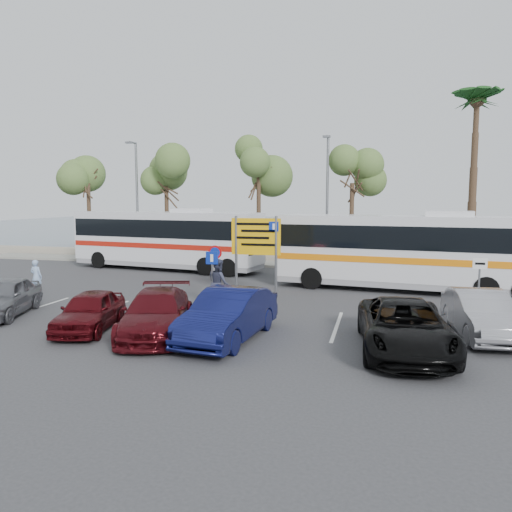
% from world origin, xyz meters
% --- Properties ---
extents(ground, '(120.00, 120.00, 0.00)m').
position_xyz_m(ground, '(0.00, 0.00, 0.00)').
color(ground, '#343336').
rests_on(ground, ground).
extents(kerb_strip, '(44.00, 2.40, 0.15)m').
position_xyz_m(kerb_strip, '(0.00, 14.00, 0.07)').
color(kerb_strip, gray).
rests_on(kerb_strip, ground).
extents(seawall, '(48.00, 0.80, 0.60)m').
position_xyz_m(seawall, '(0.00, 16.00, 0.30)').
color(seawall, gray).
rests_on(seawall, ground).
extents(sea, '(140.00, 140.00, 0.00)m').
position_xyz_m(sea, '(0.00, 60.00, 0.01)').
color(sea, '#3C5161').
rests_on(sea, ground).
extents(tree_far_left, '(3.20, 3.20, 7.60)m').
position_xyz_m(tree_far_left, '(-14.00, 14.00, 6.33)').
color(tree_far_left, '#382619').
rests_on(tree_far_left, kerb_strip).
extents(tree_left, '(3.20, 3.20, 7.20)m').
position_xyz_m(tree_left, '(-8.00, 14.00, 6.00)').
color(tree_left, '#382619').
rests_on(tree_left, kerb_strip).
extents(tree_mid, '(3.20, 3.20, 8.00)m').
position_xyz_m(tree_mid, '(-1.50, 14.00, 6.65)').
color(tree_mid, '#382619').
rests_on(tree_mid, kerb_strip).
extents(tree_right, '(3.20, 3.20, 7.40)m').
position_xyz_m(tree_right, '(4.50, 14.00, 6.17)').
color(tree_right, '#382619').
rests_on(tree_right, kerb_strip).
extents(palm_tree, '(4.80, 4.80, 11.20)m').
position_xyz_m(palm_tree, '(11.50, 14.00, 9.87)').
color(palm_tree, '#382619').
rests_on(palm_tree, kerb_strip).
extents(street_lamp_left, '(0.45, 1.15, 8.01)m').
position_xyz_m(street_lamp_left, '(-10.00, 13.52, 4.60)').
color(street_lamp_left, slate).
rests_on(street_lamp_left, kerb_strip).
extents(street_lamp_right, '(0.45, 1.15, 8.01)m').
position_xyz_m(street_lamp_right, '(3.00, 13.52, 4.60)').
color(street_lamp_right, slate).
rests_on(street_lamp_right, kerb_strip).
extents(direction_sign, '(2.20, 0.12, 3.60)m').
position_xyz_m(direction_sign, '(1.00, 3.20, 2.43)').
color(direction_sign, slate).
rests_on(direction_sign, ground).
extents(sign_no_stop, '(0.60, 0.08, 2.35)m').
position_xyz_m(sign_no_stop, '(-0.60, 2.38, 1.58)').
color(sign_no_stop, slate).
rests_on(sign_no_stop, ground).
extents(sign_parking, '(0.50, 0.07, 2.25)m').
position_xyz_m(sign_parking, '(-0.20, 0.79, 1.47)').
color(sign_parking, slate).
rests_on(sign_parking, ground).
extents(sign_taxi, '(0.50, 0.07, 2.20)m').
position_xyz_m(sign_taxi, '(9.80, 1.49, 1.42)').
color(sign_taxi, slate).
rests_on(sign_taxi, ground).
extents(lane_markings, '(12.02, 4.20, 0.01)m').
position_xyz_m(lane_markings, '(-1.14, -1.00, 0.00)').
color(lane_markings, silver).
rests_on(lane_markings, ground).
extents(coach_bus_left, '(12.41, 4.54, 3.79)m').
position_xyz_m(coach_bus_left, '(-6.50, 10.50, 1.76)').
color(coach_bus_left, silver).
rests_on(coach_bus_left, ground).
extents(coach_bus_right, '(12.41, 4.18, 3.79)m').
position_xyz_m(coach_bus_right, '(7.50, 6.50, 1.76)').
color(coach_bus_right, silver).
rests_on(coach_bus_right, ground).
extents(car_silver_a, '(2.80, 4.44, 1.41)m').
position_xyz_m(car_silver_a, '(-7.28, -2.43, 0.70)').
color(car_silver_a, slate).
rests_on(car_silver_a, ground).
extents(car_blue, '(2.15, 4.91, 1.57)m').
position_xyz_m(car_blue, '(1.80, -3.50, 0.78)').
color(car_blue, '#10154E').
rests_on(car_blue, ground).
extents(car_maroon, '(3.23, 5.21, 1.41)m').
position_xyz_m(car_maroon, '(-0.60, -3.50, 0.70)').
color(car_maroon, '#500D13').
rests_on(car_maroon, ground).
extents(car_red, '(2.30, 4.06, 1.30)m').
position_xyz_m(car_red, '(-3.00, -3.50, 0.65)').
color(car_red, '#4F0B10').
rests_on(car_red, ground).
extents(suv_black, '(2.87, 5.46, 1.47)m').
position_xyz_m(suv_black, '(7.00, -3.50, 0.73)').
color(suv_black, black).
rests_on(suv_black, ground).
extents(car_silver_b, '(1.98, 4.55, 1.46)m').
position_xyz_m(car_silver_b, '(9.40, -1.26, 0.73)').
color(car_silver_b, '#9A9A9F').
rests_on(car_silver_b, ground).
extents(pedestrian_near, '(0.58, 0.38, 1.57)m').
position_xyz_m(pedestrian_near, '(-9.00, 1.63, 0.79)').
color(pedestrian_near, '#90ABD1').
rests_on(pedestrian_near, ground).
extents(pedestrian_far, '(1.17, 1.20, 1.95)m').
position_xyz_m(pedestrian_far, '(0.00, 1.00, 0.98)').
color(pedestrian_far, '#34374E').
rests_on(pedestrian_far, ground).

